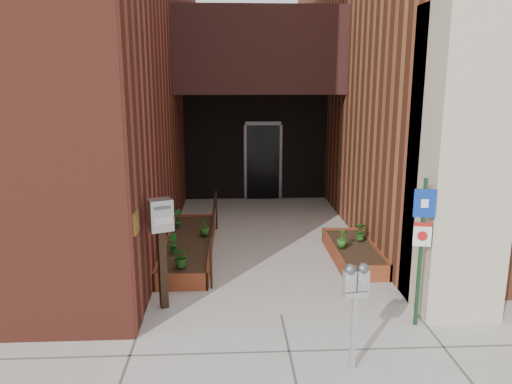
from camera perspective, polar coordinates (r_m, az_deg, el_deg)
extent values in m
plane|color=#9E9991|center=(7.52, 2.89, -13.86)|extent=(80.00, 80.00, 0.00)
cube|color=maroon|center=(14.47, -25.72, 18.13)|extent=(8.00, 14.60, 10.00)
cube|color=brown|center=(15.45, 24.06, 17.87)|extent=(8.00, 13.70, 10.00)
cube|color=#BCAF91|center=(7.70, 22.20, 3.11)|extent=(1.10, 1.20, 4.40)
cube|color=black|center=(12.71, 0.28, 15.71)|extent=(4.20, 2.00, 2.00)
cube|color=black|center=(14.21, -0.05, 5.31)|extent=(4.00, 0.30, 3.00)
cube|color=black|center=(14.12, 0.80, 3.41)|extent=(0.90, 0.06, 2.10)
cube|color=#B79338|center=(6.86, -13.59, -3.39)|extent=(0.04, 0.30, 0.30)
cube|color=maroon|center=(8.29, -8.64, -10.18)|extent=(0.90, 0.04, 0.30)
cube|color=maroon|center=(11.64, -6.97, -3.30)|extent=(0.90, 0.04, 0.30)
cube|color=maroon|center=(9.99, -10.13, -6.17)|extent=(0.04, 3.60, 0.30)
cube|color=maroon|center=(9.92, -5.17, -6.15)|extent=(0.04, 3.60, 0.30)
cube|color=black|center=(9.96, -7.65, -6.27)|extent=(0.82, 3.52, 0.26)
cube|color=maroon|center=(8.75, 12.77, -9.11)|extent=(0.80, 0.04, 0.30)
cube|color=maroon|center=(10.72, 9.69, -4.83)|extent=(0.80, 0.04, 0.30)
cube|color=maroon|center=(9.64, 8.86, -6.84)|extent=(0.04, 2.20, 0.30)
cube|color=maroon|center=(9.82, 13.24, -6.67)|extent=(0.04, 2.20, 0.30)
cube|color=black|center=(9.73, 11.06, -6.87)|extent=(0.72, 2.12, 0.26)
cylinder|color=black|center=(8.22, -5.16, -8.04)|extent=(0.04, 0.04, 0.90)
cylinder|color=black|center=(11.36, -4.55, -2.08)|extent=(0.04, 0.04, 0.90)
cylinder|color=black|center=(9.66, -4.85, -2.15)|extent=(0.04, 3.30, 0.04)
cube|color=#AFAFB2|center=(6.18, 11.06, -15.57)|extent=(0.06, 0.06, 0.92)
cube|color=#AFAFB2|center=(5.96, 11.27, -11.35)|extent=(0.29, 0.15, 0.07)
cube|color=#AFAFB2|center=(5.87, 10.63, -9.96)|extent=(0.15, 0.11, 0.24)
sphere|color=#59595B|center=(5.81, 10.68, -8.70)|extent=(0.14, 0.14, 0.14)
cube|color=white|center=(5.82, 10.81, -9.97)|extent=(0.08, 0.02, 0.05)
cube|color=#B21414|center=(5.85, 10.78, -10.64)|extent=(0.08, 0.02, 0.03)
cube|color=#AFAFB2|center=(5.92, 12.05, -9.79)|extent=(0.15, 0.11, 0.24)
sphere|color=#59595B|center=(5.87, 12.12, -8.54)|extent=(0.14, 0.14, 0.14)
cube|color=white|center=(5.88, 12.25, -9.80)|extent=(0.08, 0.02, 0.05)
cube|color=#B21414|center=(5.91, 12.21, -10.46)|extent=(0.08, 0.02, 0.03)
cube|color=#12331A|center=(7.18, 18.27, -6.72)|extent=(0.06, 0.06, 2.10)
cube|color=navy|center=(6.96, 18.73, -1.23)|extent=(0.28, 0.07, 0.38)
cube|color=white|center=(6.95, 18.73, -1.24)|extent=(0.10, 0.03, 0.11)
cube|color=white|center=(7.07, 18.48, -4.61)|extent=(0.24, 0.06, 0.33)
cube|color=#B21414|center=(7.02, 18.56, -3.54)|extent=(0.24, 0.06, 0.06)
cylinder|color=#B21414|center=(7.06, 18.48, -4.79)|extent=(0.13, 0.04, 0.13)
cube|color=black|center=(7.62, -10.61, -8.65)|extent=(0.15, 0.15, 1.23)
cube|color=#AEAEB1|center=(7.35, -10.88, -2.58)|extent=(0.40, 0.36, 0.47)
cube|color=#59595B|center=(7.20, -10.65, -1.81)|extent=(0.23, 0.11, 0.04)
cube|color=white|center=(7.25, -10.58, -3.25)|extent=(0.25, 0.12, 0.11)
imported|color=#1F5217|center=(8.46, -8.51, -7.29)|extent=(0.38, 0.38, 0.36)
imported|color=#1B601C|center=(9.19, -9.50, -5.77)|extent=(0.26, 0.26, 0.33)
imported|color=#265618|center=(10.07, -5.89, -3.90)|extent=(0.25, 0.25, 0.36)
imported|color=#1C6322|center=(10.67, -8.97, -2.93)|extent=(0.30, 0.30, 0.40)
imported|color=#2A5F1B|center=(9.46, 9.83, -5.18)|extent=(0.25, 0.25, 0.35)
imported|color=#174F16|center=(10.05, 11.99, -4.29)|extent=(0.22, 0.22, 0.32)
imported|color=#215418|center=(9.92, 11.90, -4.50)|extent=(0.34, 0.34, 0.32)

